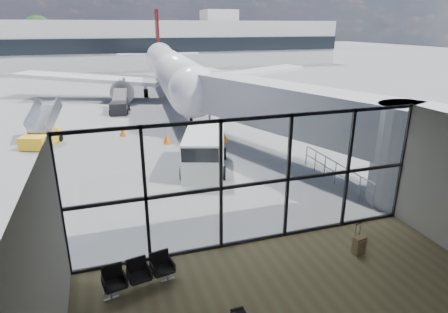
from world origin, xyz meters
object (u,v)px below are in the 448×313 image
service_van (204,151)px  belt_loader (119,106)px  mobile_stairs (41,137)px  seating_row (138,272)px  suitcase (359,245)px  airliner (170,68)px

service_van → belt_loader: size_ratio=1.24×
mobile_stairs → seating_row: bearing=-54.2°
suitcase → airliner: 32.04m
seating_row → airliner: bearing=67.0°
service_van → seating_row: bearing=-98.1°
service_van → mobile_stairs: (-8.67, 7.35, -0.48)m
seating_row → belt_loader: bearing=77.0°
suitcase → mobile_stairs: 20.00m
belt_loader → airliner: bearing=59.6°
seating_row → suitcase: bearing=-15.5°
belt_loader → mobile_stairs: bearing=-114.7°
suitcase → belt_loader: (-6.27, 24.55, 0.27)m
suitcase → belt_loader: 25.34m
service_van → mobile_stairs: 11.38m
airliner → mobile_stairs: airliner is taller
mobile_stairs → service_van: bearing=-20.1°
suitcase → service_van: bearing=95.3°
airliner → belt_loader: size_ratio=9.08×
belt_loader → mobile_stairs: size_ratio=1.14×
seating_row → service_van: 9.48m
seating_row → suitcase: suitcase is taller
seating_row → mobile_stairs: size_ratio=0.58×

